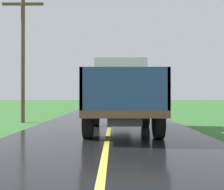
{
  "coord_description": "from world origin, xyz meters",
  "views": [
    {
      "loc": [
        0.2,
        -0.78,
        1.33
      ],
      "look_at": [
        0.1,
        11.9,
        1.4
      ],
      "focal_mm": 43.66,
      "sensor_mm": 36.0,
      "label": 1
    }
  ],
  "objects": [
    {
      "name": "banana_truck_near",
      "position": [
        0.52,
        9.67,
        1.47
      ],
      "size": [
        2.38,
        5.82,
        2.8
      ],
      "color": "#2D2D30",
      "rests_on": "road_surface"
    },
    {
      "name": "utility_pole_roadside",
      "position": [
        -4.46,
        13.05,
        3.52
      ],
      "size": [
        2.1,
        0.2,
        6.46
      ],
      "color": "brown",
      "rests_on": "ground"
    }
  ]
}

